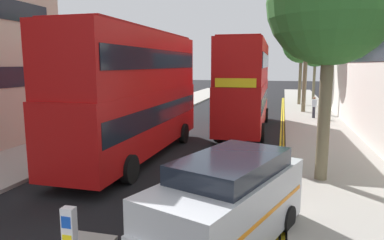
% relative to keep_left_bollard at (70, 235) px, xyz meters
% --- Properties ---
extents(sidewalk_right, '(4.00, 80.00, 0.14)m').
position_rel_keep_left_bollard_xyz_m(sidewalk_right, '(6.50, 13.34, -0.54)').
color(sidewalk_right, '#9E9991').
rests_on(sidewalk_right, ground).
extents(sidewalk_left, '(4.00, 80.00, 0.14)m').
position_rel_keep_left_bollard_xyz_m(sidewalk_left, '(-6.50, 13.34, -0.54)').
color(sidewalk_left, '#9E9991').
rests_on(sidewalk_left, ground).
extents(kerb_line_outer, '(0.10, 56.00, 0.01)m').
position_rel_keep_left_bollard_xyz_m(kerb_line_outer, '(4.40, 11.34, -0.60)').
color(kerb_line_outer, yellow).
rests_on(kerb_line_outer, ground).
extents(kerb_line_inner, '(0.10, 56.00, 0.01)m').
position_rel_keep_left_bollard_xyz_m(kerb_line_inner, '(4.24, 11.34, -0.60)').
color(kerb_line_inner, yellow).
rests_on(kerb_line_inner, ground).
extents(keep_left_bollard, '(0.36, 0.28, 1.11)m').
position_rel_keep_left_bollard_xyz_m(keep_left_bollard, '(0.00, 0.00, 0.00)').
color(keep_left_bollard, silver).
rests_on(keep_left_bollard, traffic_island).
extents(double_decker_bus_away, '(2.87, 10.83, 5.64)m').
position_rel_keep_left_bollard_xyz_m(double_decker_bus_away, '(-2.09, 8.25, 2.42)').
color(double_decker_bus_away, '#B20F0F').
rests_on(double_decker_bus_away, ground).
extents(double_decker_bus_oncoming, '(2.92, 10.84, 5.64)m').
position_rel_keep_left_bollard_xyz_m(double_decker_bus_oncoming, '(1.93, 16.24, 2.42)').
color(double_decker_bus_oncoming, '#B20F0F').
rests_on(double_decker_bus_oncoming, ground).
extents(taxi_minivan, '(3.39, 5.16, 2.12)m').
position_rel_keep_left_bollard_xyz_m(taxi_minivan, '(3.11, 1.41, 0.46)').
color(taxi_minivan, silver).
rests_on(taxi_minivan, ground).
extents(pedestrian_far, '(0.34, 0.22, 1.62)m').
position_rel_keep_left_bollard_xyz_m(pedestrian_far, '(6.59, 21.77, 0.38)').
color(pedestrian_far, '#2D2D38').
rests_on(pedestrian_far, sidewalk_right).
extents(street_tree_near, '(3.82, 3.82, 7.99)m').
position_rel_keep_left_bollard_xyz_m(street_tree_near, '(5.90, 31.24, 5.58)').
color(street_tree_near, '#6B6047').
rests_on(street_tree_near, sidewalk_right).
extents(street_tree_mid, '(4.04, 4.04, 9.09)m').
position_rel_keep_left_bollard_xyz_m(street_tree_mid, '(6.01, 25.32, 6.55)').
color(street_tree_mid, '#6B6047').
rests_on(street_tree_mid, sidewalk_right).
extents(street_tree_far, '(4.21, 4.21, 8.19)m').
position_rel_keep_left_bollard_xyz_m(street_tree_far, '(5.67, 6.67, 5.57)').
color(street_tree_far, '#6B6047').
rests_on(street_tree_far, sidewalk_right).
extents(street_tree_distant, '(3.54, 3.54, 7.32)m').
position_rel_keep_left_bollard_xyz_m(street_tree_distant, '(7.69, 36.65, 5.05)').
color(street_tree_distant, '#6B6047').
rests_on(street_tree_distant, sidewalk_right).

